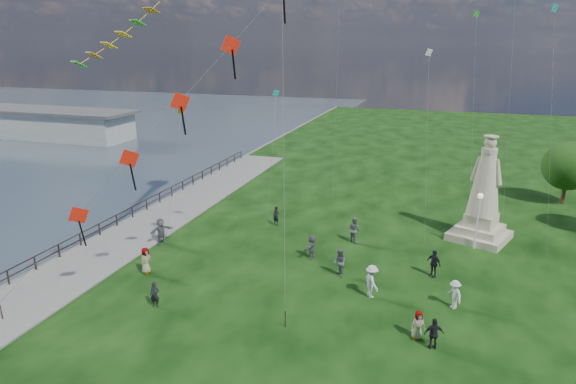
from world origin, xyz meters
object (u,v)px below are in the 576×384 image
(person_5, at_px, (161,231))
(person_8, at_px, (454,294))
(statue, at_px, (483,201))
(person_1, at_px, (339,263))
(person_2, at_px, (372,281))
(lamppost, at_px, (479,209))
(person_0, at_px, (155,295))
(person_6, at_px, (276,216))
(person_4, at_px, (418,325))
(person_3, at_px, (434,334))
(person_10, at_px, (146,261))
(pier_pavilion, at_px, (45,123))
(person_11, at_px, (312,247))
(person_7, at_px, (354,230))
(person_9, at_px, (434,263))

(person_5, xyz_separation_m, person_8, (19.77, -2.73, -0.14))
(statue, xyz_separation_m, person_1, (-8.42, -9.00, -1.97))
(person_2, bearing_deg, lamppost, -69.75)
(person_0, relative_size, person_2, 0.76)
(person_6, bearing_deg, person_4, -29.46)
(person_1, distance_m, person_3, 8.16)
(person_2, distance_m, person_10, 13.75)
(person_8, bearing_deg, pier_pavilion, -157.38)
(person_0, bearing_deg, person_3, -7.73)
(pier_pavilion, distance_m, person_5, 51.63)
(person_3, bearing_deg, person_11, -62.82)
(person_4, relative_size, person_5, 0.78)
(statue, xyz_separation_m, person_10, (-19.85, -12.30, -2.02))
(lamppost, relative_size, person_7, 2.16)
(statue, bearing_deg, person_0, -116.01)
(person_6, height_order, person_10, person_10)
(lamppost, xyz_separation_m, person_10, (-19.46, -10.32, -2.06))
(person_3, bearing_deg, person_9, -106.50)
(person_5, relative_size, person_10, 1.11)
(person_5, distance_m, person_7, 13.75)
(person_4, distance_m, person_10, 16.52)
(person_0, xyz_separation_m, person_3, (14.42, 0.79, 0.07))
(lamppost, xyz_separation_m, person_6, (-14.60, -0.03, -2.14))
(person_1, bearing_deg, person_10, -103.38)
(person_1, xyz_separation_m, person_8, (6.65, -1.67, -0.10))
(person_5, distance_m, person_10, 4.68)
(lamppost, distance_m, person_6, 14.76)
(lamppost, relative_size, person_3, 2.55)
(person_1, xyz_separation_m, person_2, (2.25, -1.86, 0.05))
(person_2, height_order, person_7, person_2)
(person_8, height_order, person_9, person_9)
(person_1, bearing_deg, person_3, 15.27)
(person_0, xyz_separation_m, person_7, (8.53, 12.18, 0.21))
(person_0, xyz_separation_m, person_2, (10.92, 4.72, 0.23))
(person_5, relative_size, person_8, 1.17)
(statue, height_order, person_3, statue)
(pier_pavilion, relative_size, person_10, 17.64)
(person_6, bearing_deg, person_9, -6.25)
(person_3, bearing_deg, person_10, -26.99)
(pier_pavilion, xyz_separation_m, person_8, (60.52, -34.42, -1.03))
(person_0, relative_size, person_3, 0.92)
(person_4, bearing_deg, person_7, 87.71)
(lamppost, bearing_deg, person_5, -164.27)
(person_10, distance_m, person_11, 10.56)
(person_1, distance_m, person_11, 3.04)
(person_4, xyz_separation_m, person_10, (-16.42, 1.87, 0.12))
(person_2, xyz_separation_m, person_4, (2.75, -3.30, -0.22))
(person_0, relative_size, person_8, 0.90)
(person_0, bearing_deg, person_10, 119.14)
(person_10, bearing_deg, person_2, -77.76)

